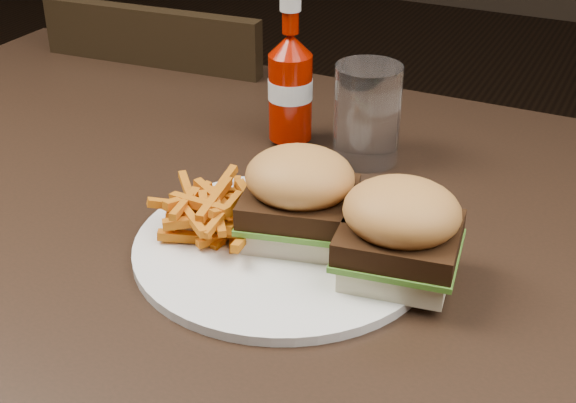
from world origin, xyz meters
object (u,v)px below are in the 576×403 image
at_px(chair_far, 212,195).
at_px(ketchup_bottle, 290,97).
at_px(plate, 283,247).
at_px(dining_table, 228,219).
at_px(tumbler, 367,116).

distance_m(chair_far, ketchup_bottle, 0.60).
relative_size(plate, ketchup_bottle, 2.75).
xyz_separation_m(dining_table, plate, (0.10, -0.06, 0.03)).
height_order(dining_table, plate, plate).
relative_size(dining_table, plate, 4.14).
bearing_deg(chair_far, ketchup_bottle, 130.46).
relative_size(chair_far, tumbler, 3.13).
relative_size(plate, tumbler, 2.39).
distance_m(chair_far, plate, 0.78).
relative_size(dining_table, chair_far, 3.16).
height_order(ketchup_bottle, tumbler, tumbler).
bearing_deg(ketchup_bottle, dining_table, -87.85).
xyz_separation_m(chair_far, ketchup_bottle, (0.33, -0.33, 0.38)).
xyz_separation_m(plate, ketchup_bottle, (-0.10, 0.23, 0.06)).
bearing_deg(tumbler, chair_far, 141.93).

